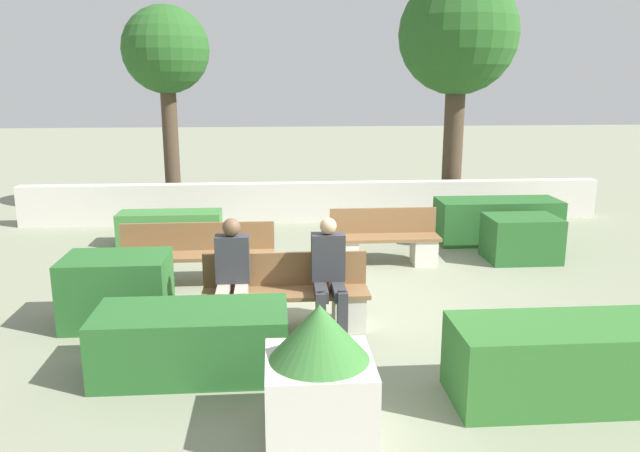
{
  "coord_description": "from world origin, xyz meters",
  "views": [
    {
      "loc": [
        -0.83,
        -7.66,
        2.85
      ],
      "look_at": [
        -0.21,
        0.5,
        0.9
      ],
      "focal_mm": 35.0,
      "sensor_mm": 36.0,
      "label": 1
    }
  ],
  "objects_px": {
    "bench_right_side": "(385,244)",
    "tree_center_left": "(458,38)",
    "bench_left_side": "(197,261)",
    "tree_leftmost": "(166,55)",
    "bench_front": "(286,300)",
    "planter_corner_left": "(319,375)",
    "person_seated_man": "(232,273)",
    "person_seated_woman": "(329,271)"
  },
  "relations": [
    {
      "from": "bench_front",
      "to": "person_seated_woman",
      "type": "distance_m",
      "value": 0.64
    },
    {
      "from": "bench_left_side",
      "to": "bench_right_side",
      "type": "bearing_deg",
      "value": 22.66
    },
    {
      "from": "bench_right_side",
      "to": "planter_corner_left",
      "type": "relative_size",
      "value": 1.48
    },
    {
      "from": "bench_left_side",
      "to": "tree_leftmost",
      "type": "height_order",
      "value": "tree_leftmost"
    },
    {
      "from": "planter_corner_left",
      "to": "tree_center_left",
      "type": "distance_m",
      "value": 9.7
    },
    {
      "from": "tree_center_left",
      "to": "bench_front",
      "type": "bearing_deg",
      "value": -120.85
    },
    {
      "from": "planter_corner_left",
      "to": "person_seated_man",
      "type": "bearing_deg",
      "value": 110.57
    },
    {
      "from": "bench_left_side",
      "to": "planter_corner_left",
      "type": "xyz_separation_m",
      "value": [
        1.43,
        -3.96,
        0.21
      ]
    },
    {
      "from": "person_seated_man",
      "to": "tree_center_left",
      "type": "distance_m",
      "value": 8.19
    },
    {
      "from": "person_seated_man",
      "to": "tree_leftmost",
      "type": "xyz_separation_m",
      "value": [
        -1.69,
        6.78,
        2.58
      ]
    },
    {
      "from": "person_seated_woman",
      "to": "person_seated_man",
      "type": "bearing_deg",
      "value": 179.9
    },
    {
      "from": "person_seated_woman",
      "to": "tree_center_left",
      "type": "xyz_separation_m",
      "value": [
        3.21,
        6.34,
        2.92
      ]
    },
    {
      "from": "planter_corner_left",
      "to": "tree_center_left",
      "type": "xyz_separation_m",
      "value": [
        3.48,
        8.51,
        3.09
      ]
    },
    {
      "from": "person_seated_man",
      "to": "tree_leftmost",
      "type": "bearing_deg",
      "value": 103.97
    },
    {
      "from": "tree_center_left",
      "to": "bench_left_side",
      "type": "bearing_deg",
      "value": -137.17
    },
    {
      "from": "bench_front",
      "to": "planter_corner_left",
      "type": "bearing_deg",
      "value": -84.6
    },
    {
      "from": "person_seated_man",
      "to": "bench_right_side",
      "type": "bearing_deg",
      "value": 49.71
    },
    {
      "from": "bench_right_side",
      "to": "tree_center_left",
      "type": "distance_m",
      "value": 5.43
    },
    {
      "from": "person_seated_woman",
      "to": "bench_left_side",
      "type": "bearing_deg",
      "value": 133.47
    },
    {
      "from": "bench_right_side",
      "to": "tree_center_left",
      "type": "height_order",
      "value": "tree_center_left"
    },
    {
      "from": "bench_left_side",
      "to": "tree_center_left",
      "type": "bearing_deg",
      "value": 49.6
    },
    {
      "from": "bench_right_side",
      "to": "tree_center_left",
      "type": "relative_size",
      "value": 0.34
    },
    {
      "from": "bench_front",
      "to": "planter_corner_left",
      "type": "height_order",
      "value": "planter_corner_left"
    },
    {
      "from": "bench_front",
      "to": "bench_left_side",
      "type": "xyz_separation_m",
      "value": [
        -1.21,
        1.65,
        0.01
      ]
    },
    {
      "from": "bench_front",
      "to": "person_seated_man",
      "type": "height_order",
      "value": "person_seated_man"
    },
    {
      "from": "tree_leftmost",
      "to": "tree_center_left",
      "type": "xyz_separation_m",
      "value": [
        5.98,
        -0.44,
        0.33
      ]
    },
    {
      "from": "bench_front",
      "to": "tree_center_left",
      "type": "relative_size",
      "value": 0.39
    },
    {
      "from": "tree_leftmost",
      "to": "tree_center_left",
      "type": "relative_size",
      "value": 0.87
    },
    {
      "from": "bench_front",
      "to": "tree_center_left",
      "type": "height_order",
      "value": "tree_center_left"
    },
    {
      "from": "bench_front",
      "to": "tree_center_left",
      "type": "xyz_separation_m",
      "value": [
        3.7,
        6.2,
        3.31
      ]
    },
    {
      "from": "bench_left_side",
      "to": "tree_leftmost",
      "type": "xyz_separation_m",
      "value": [
        -1.08,
        4.99,
        2.97
      ]
    },
    {
      "from": "person_seated_man",
      "to": "bench_left_side",
      "type": "bearing_deg",
      "value": 108.85
    },
    {
      "from": "person_seated_man",
      "to": "tree_center_left",
      "type": "xyz_separation_m",
      "value": [
        4.3,
        6.34,
        2.91
      ]
    },
    {
      "from": "person_seated_woman",
      "to": "tree_center_left",
      "type": "relative_size",
      "value": 0.27
    },
    {
      "from": "bench_front",
      "to": "bench_right_side",
      "type": "bearing_deg",
      "value": 56.86
    },
    {
      "from": "person_seated_woman",
      "to": "planter_corner_left",
      "type": "distance_m",
      "value": 2.2
    },
    {
      "from": "person_seated_man",
      "to": "planter_corner_left",
      "type": "bearing_deg",
      "value": -69.43
    },
    {
      "from": "person_seated_woman",
      "to": "bench_right_side",
      "type": "bearing_deg",
      "value": 66.85
    },
    {
      "from": "bench_front",
      "to": "bench_left_side",
      "type": "distance_m",
      "value": 2.04
    },
    {
      "from": "bench_right_side",
      "to": "person_seated_man",
      "type": "xyz_separation_m",
      "value": [
        -2.19,
        -2.59,
        0.41
      ]
    },
    {
      "from": "person_seated_woman",
      "to": "tree_center_left",
      "type": "bearing_deg",
      "value": 63.14
    },
    {
      "from": "person_seated_woman",
      "to": "tree_leftmost",
      "type": "height_order",
      "value": "tree_leftmost"
    }
  ]
}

